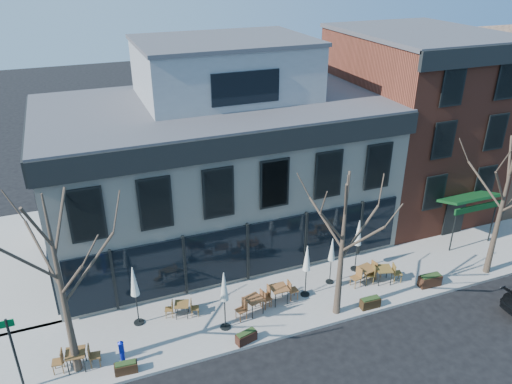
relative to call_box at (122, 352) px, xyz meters
name	(u,v)px	position (x,y,z in m)	size (l,w,h in m)	color
ground	(247,282)	(6.75, 3.60, -0.80)	(120.00, 120.00, 0.00)	black
sidewalk_front	(323,291)	(10.00, 1.45, -0.73)	(33.50, 4.70, 0.15)	gray
sidewalk_side	(14,264)	(-4.50, 9.60, -0.73)	(4.50, 12.00, 0.15)	gray
corner_building	(216,162)	(6.82, 8.67, 3.92)	(18.39, 10.39, 11.10)	beige
red_brick_building	(411,121)	(19.75, 8.58, 4.83)	(8.20, 11.78, 11.18)	brown
tree_corner	(61,286)	(-1.74, 0.39, 3.44)	(3.93, 3.98, 7.92)	#382B21
tree_mid	(342,246)	(9.76, -0.31, 2.99)	(3.50, 3.55, 7.04)	#382B21
tree_right	(502,206)	(18.76, -0.31, 3.22)	(3.72, 3.77, 7.48)	#382B21
sign_pole	(14,351)	(-3.75, 0.10, 1.27)	(0.50, 0.10, 3.40)	black
call_box	(122,352)	(0.00, 0.00, 0.00)	(0.25, 0.25, 1.24)	#0C19A4
cafe_set_0	(76,358)	(-1.75, 0.46, -0.14)	(1.95, 0.86, 1.01)	brown
cafe_set_1	(182,308)	(2.97, 2.07, -0.22)	(1.64, 0.86, 0.84)	brown
cafe_set_2	(254,304)	(6.13, 1.05, -0.13)	(1.98, 0.98, 1.01)	brown
cafe_set_3	(279,293)	(7.54, 1.36, -0.12)	(1.97, 0.80, 1.04)	brown
cafe_set_4	(366,273)	(12.34, 1.26, -0.13)	(1.97, 0.90, 1.01)	brown
cafe_set_5	(383,273)	(13.11, 0.91, -0.13)	(1.99, 1.00, 1.02)	brown
umbrella_0	(134,284)	(1.01, 2.29, 1.48)	(0.48, 0.48, 3.03)	black
umbrella_1	(224,289)	(4.57, 0.57, 1.45)	(0.48, 0.48, 2.98)	black
umbrella_2	(307,261)	(8.96, 1.39, 1.34)	(0.45, 0.45, 2.82)	black
umbrella_3	(332,252)	(10.59, 1.87, 1.17)	(0.41, 0.41, 2.59)	black
umbrella_4	(358,235)	(12.39, 2.39, 1.44)	(0.47, 0.47, 2.96)	black
planter_0	(126,367)	(0.05, -0.49, -0.40)	(0.93, 0.43, 0.51)	#311E10
planter_1	(246,337)	(5.14, -0.60, -0.39)	(1.00, 0.59, 0.52)	#321910
planter_2	(370,303)	(11.40, -0.57, -0.39)	(0.98, 0.41, 0.54)	black
planter_3	(430,280)	(15.14, -0.21, -0.34)	(1.16, 0.52, 0.64)	#321B10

